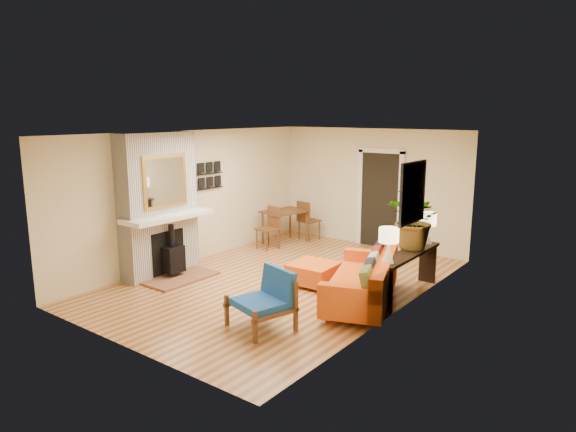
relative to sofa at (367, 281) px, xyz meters
The scene contains 10 objects.
room_shell 3.04m from the sofa, 112.67° to the left, with size 6.50×6.50×6.50m.
fireplace 3.95m from the sofa, 165.80° to the right, with size 1.09×1.68×2.60m.
sofa is the anchor object (origin of this frame).
ottoman 1.21m from the sofa, 167.30° to the left, with size 0.78×0.78×0.38m.
blue_chair 1.74m from the sofa, 113.51° to the right, with size 0.95×0.94×0.81m.
dining_table 3.99m from the sofa, 145.44° to the left, with size 0.93×1.75×0.92m.
console_table 0.84m from the sofa, 65.11° to the left, with size 0.34×1.85×0.72m.
lamp_near 0.78m from the sofa, ahead, with size 0.30×0.30×0.54m.
lamp_far 1.67m from the sofa, 76.95° to the left, with size 0.30×0.30×0.54m.
houseplant 1.36m from the sofa, 71.75° to the left, with size 0.90×0.78×1.00m, color #1E5919.
Camera 1 is at (5.35, -6.85, 2.95)m, focal length 32.00 mm.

